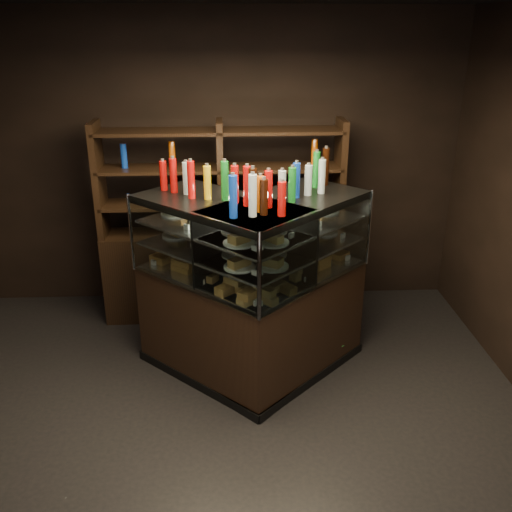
{
  "coord_description": "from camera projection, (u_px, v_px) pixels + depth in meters",
  "views": [
    {
      "loc": [
        0.16,
        -3.3,
        2.83
      ],
      "look_at": [
        0.34,
        0.74,
        1.18
      ],
      "focal_mm": 40.0,
      "sensor_mm": 36.0,
      "label": 1
    }
  ],
  "objects": [
    {
      "name": "ground",
      "position": [
        214.0,
        446.0,
        4.12
      ],
      "size": [
        5.0,
        5.0,
        0.0
      ],
      "primitive_type": "plane",
      "color": "black",
      "rests_on": "ground"
    },
    {
      "name": "back_shelving",
      "position": [
        223.0,
        259.0,
        5.79
      ],
      "size": [
        2.37,
        0.45,
        2.0
      ],
      "rotation": [
        0.0,
        0.0,
        0.01
      ],
      "color": "black",
      "rests_on": "ground"
    },
    {
      "name": "potted_conifer",
      "position": [
        327.0,
        313.0,
        5.05
      ],
      "size": [
        0.37,
        0.37,
        0.79
      ],
      "rotation": [
        0.0,
        0.0,
        -0.1
      ],
      "color": "black",
      "rests_on": "ground"
    },
    {
      "name": "food_display",
      "position": [
        253.0,
        245.0,
        4.57
      ],
      "size": [
        1.6,
        1.02,
        0.47
      ],
      "color": "#D1844B",
      "rests_on": "display_case"
    },
    {
      "name": "display_case",
      "position": [
        253.0,
        318.0,
        4.83
      ],
      "size": [
        2.04,
        1.51,
        1.56
      ],
      "rotation": [
        0.0,
        0.0,
        0.02
      ],
      "color": "black",
      "rests_on": "ground"
    },
    {
      "name": "bottles_top",
      "position": [
        253.0,
        183.0,
        4.39
      ],
      "size": [
        1.42,
        0.88,
        0.3
      ],
      "color": "#0F38B2",
      "rests_on": "display_case"
    },
    {
      "name": "room_shell",
      "position": [
        205.0,
        185.0,
        3.38
      ],
      "size": [
        5.02,
        5.02,
        3.01
      ],
      "color": "black",
      "rests_on": "ground"
    }
  ]
}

